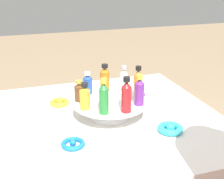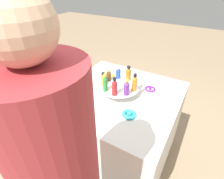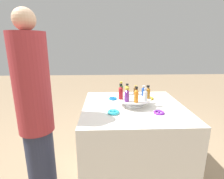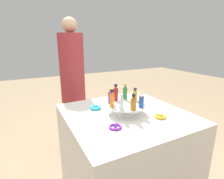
# 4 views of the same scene
# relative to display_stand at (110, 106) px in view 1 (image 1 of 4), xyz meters

# --- Properties ---
(display_stand) EXTENTS (0.31, 0.31, 0.07)m
(display_stand) POSITION_rel_display_stand_xyz_m (0.00, 0.00, 0.00)
(display_stand) COLOR white
(display_stand) RESTS_ON party_table
(bottle_clear) EXTENTS (0.03, 0.03, 0.12)m
(bottle_clear) POSITION_rel_display_stand_xyz_m (0.08, -0.09, 0.08)
(bottle_clear) COLOR silver
(bottle_clear) RESTS_ON display_stand
(bottle_amber) EXTENTS (0.04, 0.04, 0.12)m
(bottle_amber) POSITION_rel_display_stand_xyz_m (0.12, -0.02, 0.08)
(bottle_amber) COLOR #AD6B19
(bottle_amber) RESTS_ON display_stand
(bottle_blue) EXTENTS (0.04, 0.04, 0.10)m
(bottle_blue) POSITION_rel_display_stand_xyz_m (0.10, 0.07, 0.07)
(bottle_blue) COLOR #234CAD
(bottle_blue) RESTS_ON display_stand
(bottle_brown) EXTENTS (0.04, 0.04, 0.09)m
(bottle_brown) POSITION_rel_display_stand_xyz_m (0.04, 0.12, 0.06)
(bottle_brown) COLOR brown
(bottle_brown) RESTS_ON display_stand
(bottle_gold) EXTENTS (0.04, 0.04, 0.11)m
(bottle_gold) POSITION_rel_display_stand_xyz_m (-0.05, 0.11, 0.07)
(bottle_gold) COLOR gold
(bottle_gold) RESTS_ON display_stand
(bottle_green) EXTENTS (0.04, 0.04, 0.14)m
(bottle_green) POSITION_rel_display_stand_xyz_m (-0.11, 0.06, 0.09)
(bottle_green) COLOR #288438
(bottle_green) RESTS_ON display_stand
(bottle_red) EXTENTS (0.04, 0.04, 0.14)m
(bottle_red) POSITION_rel_display_stand_xyz_m (-0.12, -0.03, 0.09)
(bottle_red) COLOR #B21E23
(bottle_red) RESTS_ON display_stand
(bottle_purple) EXTENTS (0.04, 0.04, 0.12)m
(bottle_purple) POSITION_rel_display_stand_xyz_m (-0.08, -0.10, 0.08)
(bottle_purple) COLOR #702D93
(bottle_purple) RESTS_ON display_stand
(bottle_orange) EXTENTS (0.04, 0.04, 0.13)m
(bottle_orange) POSITION_rel_display_stand_xyz_m (0.00, -0.12, 0.08)
(bottle_orange) COLOR orange
(bottle_orange) RESTS_ON display_stand
(ribbon_bow_teal) EXTENTS (0.10, 0.10, 0.03)m
(ribbon_bow_teal) POSITION_rel_display_stand_xyz_m (-0.19, -0.18, -0.04)
(ribbon_bow_teal) COLOR #2DB7CC
(ribbon_bow_teal) RESTS_ON party_table
(ribbon_bow_purple) EXTENTS (0.09, 0.09, 0.02)m
(ribbon_bow_purple) POSITION_rel_display_stand_xyz_m (0.18, -0.19, -0.04)
(ribbon_bow_purple) COLOR purple
(ribbon_bow_purple) RESTS_ON party_table
(ribbon_bow_gold) EXTENTS (0.09, 0.09, 0.03)m
(ribbon_bow_gold) POSITION_rel_display_stand_xyz_m (0.19, 0.18, -0.04)
(ribbon_bow_gold) COLOR gold
(ribbon_bow_gold) RESTS_ON party_table
(ribbon_bow_blue) EXTENTS (0.08, 0.08, 0.02)m
(ribbon_bow_blue) POSITION_rel_display_stand_xyz_m (-0.18, 0.19, -0.04)
(ribbon_bow_blue) COLOR blue
(ribbon_bow_blue) RESTS_ON party_table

